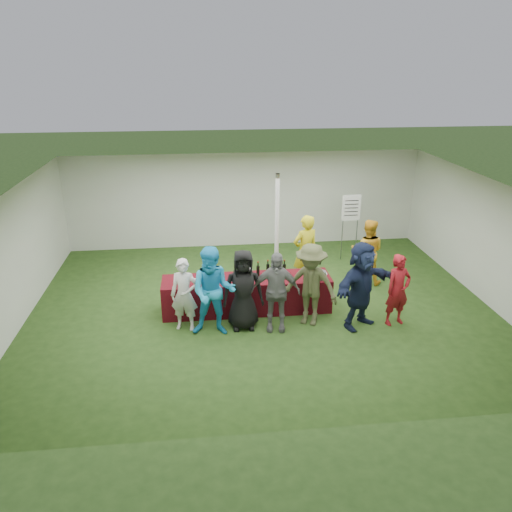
{
  "coord_description": "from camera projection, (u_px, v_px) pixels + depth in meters",
  "views": [
    {
      "loc": [
        -1.24,
        -9.79,
        5.09
      ],
      "look_at": [
        -0.14,
        -0.12,
        1.25
      ],
      "focal_mm": 35.0,
      "sensor_mm": 36.0,
      "label": 1
    }
  ],
  "objects": [
    {
      "name": "water_bottle",
      "position": [
        251.0,
        272.0,
        10.67
      ],
      "size": [
        0.07,
        0.07,
        0.23
      ],
      "color": "silver",
      "rests_on": "serving_table"
    },
    {
      "name": "customer_0",
      "position": [
        184.0,
        295.0,
        9.87
      ],
      "size": [
        0.61,
        0.47,
        1.5
      ],
      "primitive_type": "imported",
      "rotation": [
        0.0,
        0.0,
        -0.23
      ],
      "color": "silver",
      "rests_on": "ground"
    },
    {
      "name": "staff_pourer",
      "position": [
        305.0,
        252.0,
        11.68
      ],
      "size": [
        0.76,
        0.63,
        1.79
      ],
      "primitive_type": "imported",
      "rotation": [
        0.0,
        0.0,
        3.5
      ],
      "color": "gold",
      "rests_on": "ground"
    },
    {
      "name": "wine_list_sign",
      "position": [
        351.0,
        213.0,
        13.2
      ],
      "size": [
        0.5,
        0.03,
        1.8
      ],
      "color": "slate",
      "rests_on": "ground"
    },
    {
      "name": "customer_4",
      "position": [
        310.0,
        285.0,
        10.03
      ],
      "size": [
        1.3,
        1.1,
        1.74
      ],
      "primitive_type": "imported",
      "rotation": [
        0.0,
        0.0,
        -0.5
      ],
      "color": "#454A2A",
      "rests_on": "ground"
    },
    {
      "name": "customer_6",
      "position": [
        398.0,
        290.0,
        10.07
      ],
      "size": [
        0.62,
        0.49,
        1.51
      ],
      "primitive_type": "imported",
      "rotation": [
        0.0,
        0.0,
        0.26
      ],
      "color": "maroon",
      "rests_on": "ground"
    },
    {
      "name": "wine_bottles",
      "position": [
        272.0,
        269.0,
        10.77
      ],
      "size": [
        0.65,
        0.16,
        0.32
      ],
      "color": "black",
      "rests_on": "serving_table"
    },
    {
      "name": "serving_table",
      "position": [
        247.0,
        294.0,
        10.76
      ],
      "size": [
        3.6,
        0.8,
        0.75
      ],
      "primitive_type": "cube",
      "color": "#531012",
      "rests_on": "ground"
    },
    {
      "name": "bar_towel",
      "position": [
        321.0,
        273.0,
        10.84
      ],
      "size": [
        0.25,
        0.18,
        0.03
      ],
      "primitive_type": "cube",
      "color": "white",
      "rests_on": "serving_table"
    },
    {
      "name": "tent",
      "position": [
        277.0,
        230.0,
        11.71
      ],
      "size": [
        10.0,
        10.0,
        10.0
      ],
      "color": "white",
      "rests_on": "ground"
    },
    {
      "name": "customer_1",
      "position": [
        213.0,
        292.0,
        9.63
      ],
      "size": [
        0.97,
        0.81,
        1.82
      ],
      "primitive_type": "imported",
      "rotation": [
        0.0,
        0.0,
        -0.14
      ],
      "color": "#1E98D4",
      "rests_on": "ground"
    },
    {
      "name": "customer_3",
      "position": [
        276.0,
        292.0,
        9.82
      ],
      "size": [
        1.02,
        0.55,
        1.66
      ],
      "primitive_type": "imported",
      "rotation": [
        0.0,
        0.0,
        -0.15
      ],
      "color": "slate",
      "rests_on": "ground"
    },
    {
      "name": "customer_2",
      "position": [
        243.0,
        290.0,
        9.89
      ],
      "size": [
        0.82,
        0.54,
        1.67
      ],
      "primitive_type": "imported",
      "rotation": [
        0.0,
        0.0,
        -0.01
      ],
      "color": "black",
      "rests_on": "ground"
    },
    {
      "name": "dump_bucket",
      "position": [
        321.0,
        275.0,
        10.55
      ],
      "size": [
        0.23,
        0.23,
        0.18
      ],
      "primitive_type": "cylinder",
      "color": "slate",
      "rests_on": "serving_table"
    },
    {
      "name": "staff_back",
      "position": [
        367.0,
        252.0,
        11.96
      ],
      "size": [
        0.95,
        0.85,
        1.6
      ],
      "primitive_type": "imported",
      "rotation": [
        0.0,
        0.0,
        2.77
      ],
      "color": "gold",
      "rests_on": "ground"
    },
    {
      "name": "wine_glasses",
      "position": [
        227.0,
        279.0,
        10.3
      ],
      "size": [
        2.69,
        0.13,
        0.16
      ],
      "color": "silver",
      "rests_on": "serving_table"
    },
    {
      "name": "customer_5",
      "position": [
        361.0,
        285.0,
        9.93
      ],
      "size": [
        1.7,
        1.36,
        1.81
      ],
      "primitive_type": "imported",
      "rotation": [
        0.0,
        0.0,
        0.57
      ],
      "color": "#161E3B",
      "rests_on": "ground"
    },
    {
      "name": "ground",
      "position": [
        262.0,
        306.0,
        11.05
      ],
      "size": [
        60.0,
        60.0,
        0.0
      ],
      "primitive_type": "plane",
      "color": "#284719",
      "rests_on": "ground"
    }
  ]
}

